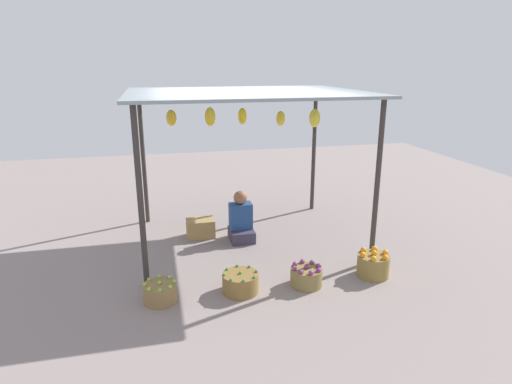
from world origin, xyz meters
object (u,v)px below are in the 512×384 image
basket_purple_onions (306,276)px  wooden_crate_near_vendor (201,228)px  basket_green_chilies (240,283)px  basket_limes (160,292)px  vendor_person (241,221)px  basket_oranges (373,265)px

basket_purple_onions → wooden_crate_near_vendor: same height
basket_green_chilies → wooden_crate_near_vendor: (-0.27, 1.84, 0.02)m
basket_limes → basket_green_chilies: 0.94m
vendor_person → basket_purple_onions: bearing=-72.7°
vendor_person → basket_purple_onions: (0.50, -1.60, -0.18)m
basket_green_chilies → basket_oranges: (1.74, 0.01, 0.03)m
basket_green_chilies → basket_oranges: basket_oranges is taller
basket_purple_onions → basket_oranges: (0.92, 0.04, 0.03)m
basket_limes → wooden_crate_near_vendor: size_ratio=0.89×
basket_limes → basket_green_chilies: basket_green_chilies is taller
basket_oranges → basket_limes: bearing=-179.7°
basket_green_chilies → basket_purple_onions: bearing=-1.8°
vendor_person → basket_green_chilies: size_ratio=1.80×
vendor_person → basket_limes: bearing=-128.7°
basket_green_chilies → basket_oranges: bearing=0.4°
vendor_person → basket_oranges: 2.11m
basket_limes → wooden_crate_near_vendor: bearing=70.2°
basket_oranges → wooden_crate_near_vendor: basket_oranges is taller
wooden_crate_near_vendor → basket_oranges: bearing=-42.2°
basket_purple_onions → wooden_crate_near_vendor: size_ratio=0.91×
vendor_person → basket_oranges: size_ratio=1.92×
vendor_person → basket_limes: (-1.26, -1.57, -0.19)m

